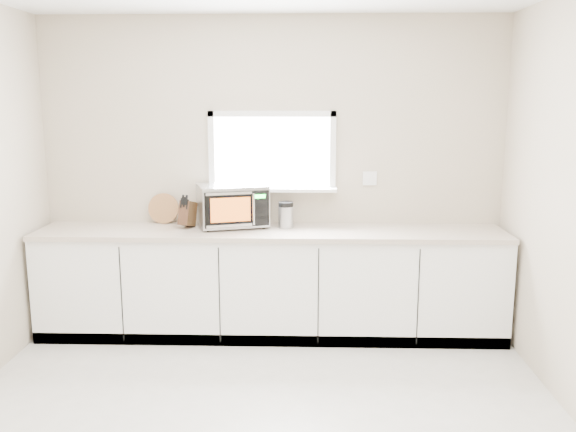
{
  "coord_description": "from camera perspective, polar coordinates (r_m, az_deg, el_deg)",
  "views": [
    {
      "loc": [
        0.3,
        -3.29,
        2.0
      ],
      "look_at": [
        0.15,
        1.55,
        1.07
      ],
      "focal_mm": 38.0,
      "sensor_mm": 36.0,
      "label": 1
    }
  ],
  "objects": [
    {
      "name": "countertop",
      "position": [
        5.11,
        -1.65,
        -1.53
      ],
      "size": [
        3.92,
        0.64,
        0.04
      ],
      "primitive_type": "cube",
      "color": "beige",
      "rests_on": "cabinets"
    },
    {
      "name": "coffee_grinder",
      "position": [
        5.18,
        -0.2,
        0.13
      ],
      "size": [
        0.17,
        0.17,
        0.23
      ],
      "rotation": [
        0.0,
        0.0,
        0.34
      ],
      "color": "#ABADB2",
      "rests_on": "countertop"
    },
    {
      "name": "microwave",
      "position": [
        5.24,
        -5.23,
        1.08
      ],
      "size": [
        0.67,
        0.59,
        0.36
      ],
      "rotation": [
        0.0,
        0.0,
        0.31
      ],
      "color": "black",
      "rests_on": "countertop"
    },
    {
      "name": "cutting_board",
      "position": [
        5.46,
        -11.57,
        0.7
      ],
      "size": [
        0.27,
        0.06,
        0.27
      ],
      "primitive_type": "cylinder",
      "rotation": [
        1.4,
        0.0,
        0.0
      ],
      "color": "#A07B3E",
      "rests_on": "countertop"
    },
    {
      "name": "back_wall",
      "position": [
        5.34,
        -1.47,
        4.05
      ],
      "size": [
        4.0,
        0.17,
        2.7
      ],
      "color": "beige",
      "rests_on": "ground"
    },
    {
      "name": "cabinets",
      "position": [
        5.24,
        -1.61,
        -6.42
      ],
      "size": [
        3.92,
        0.6,
        0.88
      ],
      "primitive_type": "cube",
      "color": "white",
      "rests_on": "ground"
    },
    {
      "name": "knife_block",
      "position": [
        5.26,
        -9.39,
        0.27
      ],
      "size": [
        0.15,
        0.22,
        0.29
      ],
      "rotation": [
        0.0,
        0.0,
        -0.32
      ],
      "color": "#4B321A",
      "rests_on": "countertop"
    }
  ]
}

